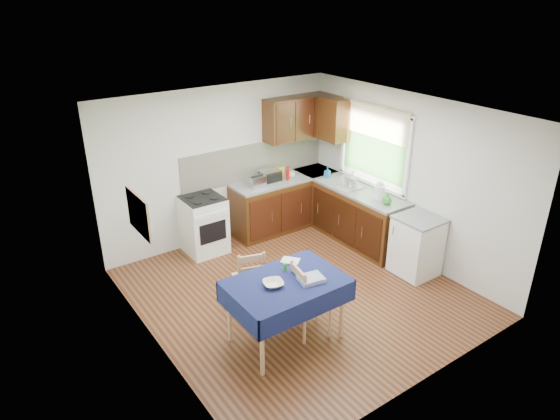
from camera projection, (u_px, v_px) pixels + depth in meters
floor at (299, 292)px, 6.86m from camera, size 4.20×4.20×0.00m
ceiling at (302, 113)px, 5.83m from camera, size 4.00×4.20×0.02m
wall_back at (220, 165)px, 7.91m from camera, size 4.00×0.02×2.50m
wall_front at (432, 284)px, 4.78m from camera, size 4.00×0.02×2.50m
wall_left at (150, 254)px, 5.30m from camera, size 0.02×4.20×2.50m
wall_right at (407, 178)px, 7.39m from camera, size 0.02×4.20×2.50m
base_cabinets at (318, 210)px, 8.33m from camera, size 1.90×2.30×0.86m
worktop_back at (285, 179)px, 8.39m from camera, size 1.90×0.60×0.04m
worktop_right at (361, 192)px, 7.87m from camera, size 0.60×1.70×0.04m
worktop_corner at (315, 171)px, 8.73m from camera, size 0.60×0.60×0.04m
splashback at (255, 161)px, 8.26m from camera, size 2.70×0.02×0.60m
upper_cabinets at (308, 118)px, 8.24m from camera, size 1.20×0.85×0.70m
stove at (204, 225)px, 7.75m from camera, size 0.60×0.61×0.92m
window at (374, 141)px, 7.74m from camera, size 0.04×1.48×1.26m
fridge at (416, 246)px, 7.16m from camera, size 0.58×0.60×0.89m
corkboard at (139, 214)px, 5.40m from camera, size 0.04×0.62×0.47m
dining_table at (286, 289)px, 5.69m from camera, size 1.32×0.90×0.80m
chair_far at (250, 278)px, 6.34m from camera, size 0.49×0.49×0.87m
chair_near at (308, 298)px, 5.87m from camera, size 0.50×0.50×0.95m
toaster at (257, 181)px, 7.97m from camera, size 0.26×0.16×0.20m
sandwich_press at (270, 175)px, 8.24m from camera, size 0.30×0.26×0.18m
sauce_bottle at (288, 173)px, 8.23m from camera, size 0.05×0.05×0.24m
yellow_packet at (280, 172)px, 8.45m from camera, size 0.11×0.08×0.14m
dish_rack at (350, 187)px, 7.95m from camera, size 0.41×0.31×0.19m
kettle at (379, 191)px, 7.52m from camera, size 0.17×0.17×0.28m
cup at (292, 175)px, 8.39m from camera, size 0.11×0.11×0.09m
soap_bottle_a at (352, 179)px, 7.93m from camera, size 0.15×0.15×0.28m
soap_bottle_b at (327, 172)px, 8.36m from camera, size 0.10×0.10×0.18m
soap_bottle_c at (387, 199)px, 7.33m from camera, size 0.20×0.20×0.18m
plate_bowl at (273, 284)px, 5.55m from camera, size 0.28×0.28×0.06m
book at (289, 264)px, 5.98m from camera, size 0.26×0.27×0.02m
spice_jar at (285, 267)px, 5.83m from camera, size 0.05×0.05×0.10m
tea_towel at (311, 279)px, 5.64m from camera, size 0.31×0.26×0.05m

